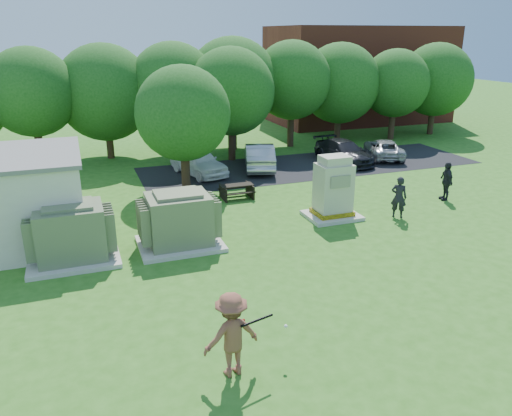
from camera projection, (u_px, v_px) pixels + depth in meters
name	position (u px, v px, depth m)	size (l,w,h in m)	color
ground	(301.00, 288.00, 15.35)	(120.00, 120.00, 0.00)	#2D6619
brick_building	(358.00, 74.00, 43.79)	(15.00, 8.00, 8.00)	maroon
parking_strip	(312.00, 165.00, 29.58)	(20.00, 6.00, 0.01)	#232326
transformer_left	(71.00, 234.00, 16.90)	(3.00, 2.40, 2.07)	beige
transformer_right	(179.00, 221.00, 18.11)	(3.00, 2.40, 2.07)	beige
generator_cabinet	(333.00, 191.00, 20.89)	(2.20, 1.80, 2.68)	beige
picnic_table	(237.00, 190.00, 23.61)	(1.55, 1.16, 0.66)	black
batter	(232.00, 335.00, 11.18)	(1.32, 0.76, 2.05)	brown
person_by_generator	(399.00, 197.00, 20.99)	(0.65, 0.43, 1.79)	black
person_walking_right	(446.00, 181.00, 23.25)	(1.06, 0.44, 1.80)	#232227
car_white	(198.00, 161.00, 27.52)	(1.72, 4.29, 1.46)	white
car_silver_a	(259.00, 156.00, 28.62)	(1.59, 4.56, 1.50)	#AAAAAF
car_dark	(344.00, 152.00, 30.03)	(1.88, 4.62, 1.34)	black
car_silver_b	(383.00, 149.00, 31.24)	(1.93, 4.19, 1.16)	#ABABAF
batting_equipment	(259.00, 322.00, 11.25)	(1.34, 0.41, 0.55)	black
tree_row	(202.00, 89.00, 30.93)	(41.30, 13.30, 7.30)	#47301E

